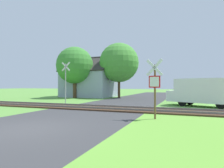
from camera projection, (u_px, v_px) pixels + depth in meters
name	position (u px, v px, depth m)	size (l,w,h in m)	color
ground_plane	(27.00, 129.00, 7.77)	(160.00, 160.00, 0.00)	#5B933D
road_asphalt	(58.00, 120.00, 9.64)	(6.90, 80.00, 0.01)	#38383A
rail_track	(101.00, 108.00, 14.36)	(60.00, 2.60, 0.22)	#422D1E
stop_sign_near	(155.00, 85.00, 10.03)	(0.86, 0.22, 3.04)	brown
crossing_sign_far	(66.00, 80.00, 18.63)	(0.88, 0.16, 3.90)	#9E9EA5
house	(90.00, 83.00, 29.79)	(7.54, 6.91, 5.91)	#99A3B7
tree_center	(119.00, 63.00, 27.14)	(5.34, 5.34, 7.45)	#513823
tree_left	(75.00, 65.00, 27.01)	(4.97, 4.97, 6.90)	#513823
mail_truck	(202.00, 91.00, 15.92)	(5.24, 3.60, 2.24)	white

